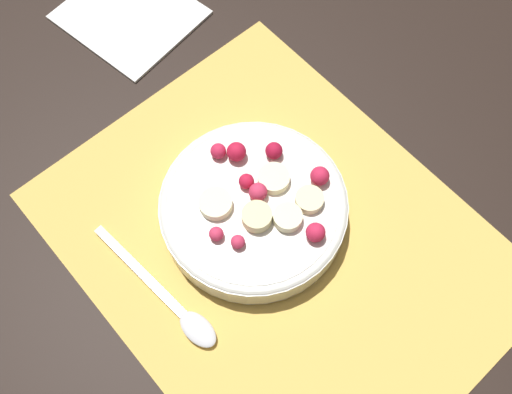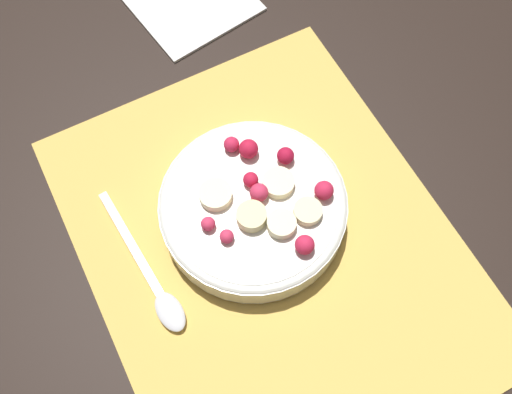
{
  "view_description": "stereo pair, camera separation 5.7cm",
  "coord_description": "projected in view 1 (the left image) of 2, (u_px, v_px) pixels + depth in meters",
  "views": [
    {
      "loc": [
        -0.14,
        0.15,
        0.56
      ],
      "look_at": [
        0.04,
        -0.0,
        0.05
      ],
      "focal_mm": 40.0,
      "sensor_mm": 36.0,
      "label": 1
    },
    {
      "loc": [
        -0.17,
        0.11,
        0.56
      ],
      "look_at": [
        0.04,
        -0.0,
        0.05
      ],
      "focal_mm": 40.0,
      "sensor_mm": 36.0,
      "label": 2
    }
  ],
  "objects": [
    {
      "name": "napkin",
      "position": [
        129.0,
        14.0,
        0.72
      ],
      "size": [
        0.18,
        0.16,
        0.01
      ],
      "color": "white",
      "rests_on": "ground_plane"
    },
    {
      "name": "spoon",
      "position": [
        177.0,
        308.0,
        0.56
      ],
      "size": [
        0.17,
        0.03,
        0.01
      ],
      "rotation": [
        0.0,
        0.0,
        3.22
      ],
      "color": "silver",
      "rests_on": "placemat"
    },
    {
      "name": "fruit_bowl",
      "position": [
        256.0,
        205.0,
        0.59
      ],
      "size": [
        0.19,
        0.19,
        0.06
      ],
      "color": "silver",
      "rests_on": "placemat"
    },
    {
      "name": "ground_plane",
      "position": [
        277.0,
        242.0,
        0.6
      ],
      "size": [
        3.0,
        3.0,
        0.0
      ],
      "primitive_type": "plane",
      "color": "black"
    },
    {
      "name": "placemat",
      "position": [
        277.0,
        241.0,
        0.6
      ],
      "size": [
        0.46,
        0.36,
        0.01
      ],
      "color": "#E0B251",
      "rests_on": "ground_plane"
    }
  ]
}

